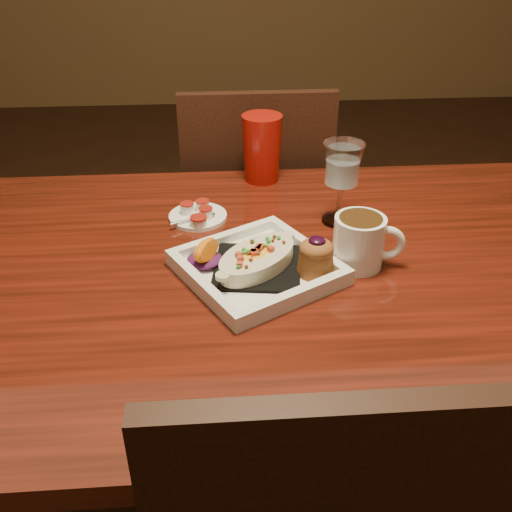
{
  "coord_description": "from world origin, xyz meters",
  "views": [
    {
      "loc": [
        -0.11,
        -0.88,
        1.33
      ],
      "look_at": [
        -0.04,
        0.01,
        0.77
      ],
      "focal_mm": 40.0,
      "sensor_mm": 36.0,
      "label": 1
    }
  ],
  "objects": [
    {
      "name": "coffee_mug",
      "position": [
        0.15,
        -0.0,
        0.8
      ],
      "size": [
        0.13,
        0.09,
        0.1
      ],
      "rotation": [
        0.0,
        0.0,
        -0.17
      ],
      "color": "white",
      "rests_on": "table"
    },
    {
      "name": "creamer_loose",
      "position": [
        -0.15,
        0.16,
        0.76
      ],
      "size": [
        0.04,
        0.04,
        0.03
      ],
      "color": "white",
      "rests_on": "table"
    },
    {
      "name": "goblet",
      "position": [
        0.14,
        0.17,
        0.87
      ],
      "size": [
        0.08,
        0.08,
        0.17
      ],
      "color": "silver",
      "rests_on": "table"
    },
    {
      "name": "saucer",
      "position": [
        -0.15,
        0.2,
        0.76
      ],
      "size": [
        0.12,
        0.12,
        0.08
      ],
      "color": "white",
      "rests_on": "table"
    },
    {
      "name": "red_tumbler",
      "position": [
        0.0,
        0.39,
        0.83
      ],
      "size": [
        0.1,
        0.1,
        0.16
      ],
      "primitive_type": "cone",
      "color": "#A6120B",
      "rests_on": "table"
    },
    {
      "name": "chair_far",
      "position": [
        -0.0,
        0.63,
        0.51
      ],
      "size": [
        0.42,
        0.42,
        0.93
      ],
      "rotation": [
        0.0,
        0.0,
        3.14
      ],
      "color": "black",
      "rests_on": "floor"
    },
    {
      "name": "plate",
      "position": [
        -0.03,
        -0.02,
        0.77
      ],
      "size": [
        0.34,
        0.34,
        0.08
      ],
      "rotation": [
        0.0,
        0.0,
        0.52
      ],
      "color": "white",
      "rests_on": "table"
    },
    {
      "name": "table",
      "position": [
        0.0,
        0.0,
        0.65
      ],
      "size": [
        1.5,
        0.9,
        0.75
      ],
      "color": "maroon",
      "rests_on": "floor"
    }
  ]
}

